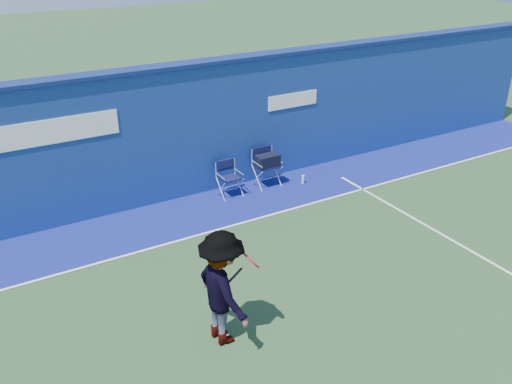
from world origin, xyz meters
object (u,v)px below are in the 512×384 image
water_bottle (303,179)px  directors_chair_left (230,185)px  tennis_player (222,288)px  directors_chair_right (267,171)px

water_bottle → directors_chair_left: bearing=170.2°
water_bottle → tennis_player: size_ratio=0.12×
directors_chair_right → tennis_player: 5.60m
directors_chair_left → tennis_player: bearing=-118.6°
directors_chair_left → tennis_player: 5.02m
directors_chair_left → water_bottle: (1.87, -0.32, -0.17)m
tennis_player → water_bottle: bearing=43.5°
directors_chair_left → tennis_player: (-2.38, -4.37, 0.65)m
directors_chair_left → tennis_player: size_ratio=0.45×
directors_chair_left → directors_chair_right: directors_chair_right is taller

